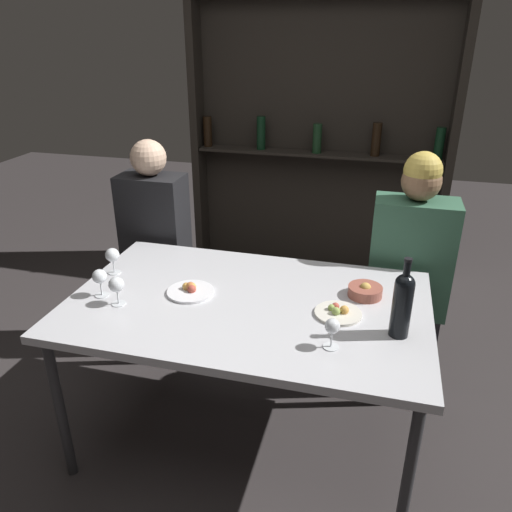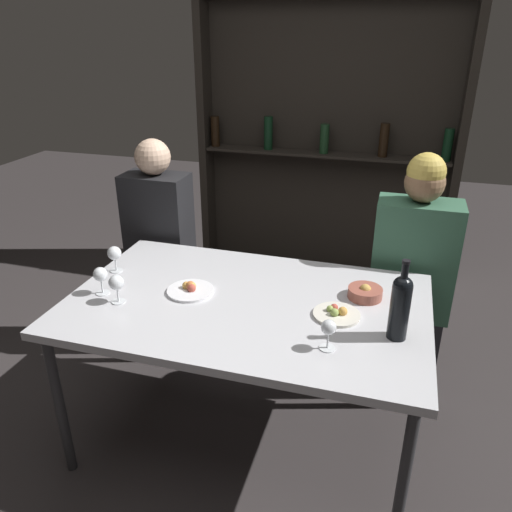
% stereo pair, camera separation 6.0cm
% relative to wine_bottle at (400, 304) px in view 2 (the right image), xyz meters
% --- Properties ---
extents(ground_plane, '(10.00, 10.00, 0.00)m').
position_rel_wine_bottle_xyz_m(ground_plane, '(-0.63, 0.10, -0.90)').
color(ground_plane, '#332D2D').
extents(dining_table, '(1.54, 0.96, 0.76)m').
position_rel_wine_bottle_xyz_m(dining_table, '(-0.63, 0.10, -0.20)').
color(dining_table, silver).
rests_on(dining_table, ground_plane).
extents(wine_rack_wall, '(1.97, 0.21, 2.30)m').
position_rel_wine_bottle_xyz_m(wine_rack_wall, '(-0.63, 2.13, 0.26)').
color(wine_rack_wall, '#28231E').
rests_on(wine_rack_wall, ground_plane).
extents(wine_bottle, '(0.07, 0.07, 0.32)m').
position_rel_wine_bottle_xyz_m(wine_bottle, '(0.00, 0.00, 0.00)').
color(wine_bottle, black).
rests_on(wine_bottle, dining_table).
extents(wine_glass_0, '(0.07, 0.07, 0.13)m').
position_rel_wine_bottle_xyz_m(wine_glass_0, '(-1.15, -0.06, -0.05)').
color(wine_glass_0, silver).
rests_on(wine_glass_0, dining_table).
extents(wine_glass_1, '(0.06, 0.06, 0.12)m').
position_rel_wine_bottle_xyz_m(wine_glass_1, '(-0.24, -0.15, -0.06)').
color(wine_glass_1, silver).
rests_on(wine_glass_1, dining_table).
extents(wine_glass_2, '(0.06, 0.06, 0.13)m').
position_rel_wine_bottle_xyz_m(wine_glass_2, '(-1.26, -0.01, -0.05)').
color(wine_glass_2, silver).
rests_on(wine_glass_2, dining_table).
extents(wine_glass_3, '(0.07, 0.07, 0.13)m').
position_rel_wine_bottle_xyz_m(wine_glass_3, '(-1.32, 0.20, -0.05)').
color(wine_glass_3, silver).
rests_on(wine_glass_3, dining_table).
extents(food_plate_0, '(0.19, 0.19, 0.04)m').
position_rel_wine_bottle_xyz_m(food_plate_0, '(-0.24, 0.09, -0.13)').
color(food_plate_0, silver).
rests_on(food_plate_0, dining_table).
extents(food_plate_1, '(0.21, 0.21, 0.05)m').
position_rel_wine_bottle_xyz_m(food_plate_1, '(-0.89, 0.11, -0.13)').
color(food_plate_1, white).
rests_on(food_plate_1, dining_table).
extents(snack_bowl, '(0.15, 0.15, 0.06)m').
position_rel_wine_bottle_xyz_m(snack_bowl, '(-0.14, 0.28, -0.12)').
color(snack_bowl, '#995142').
rests_on(snack_bowl, dining_table).
extents(seated_person_left, '(0.36, 0.22, 1.28)m').
position_rel_wine_bottle_xyz_m(seated_person_left, '(-1.36, 0.75, -0.29)').
color(seated_person_left, '#26262B').
rests_on(seated_person_left, ground_plane).
extents(seated_person_right, '(0.41, 0.22, 1.30)m').
position_rel_wine_bottle_xyz_m(seated_person_right, '(0.06, 0.75, -0.28)').
color(seated_person_right, '#26262B').
rests_on(seated_person_right, ground_plane).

